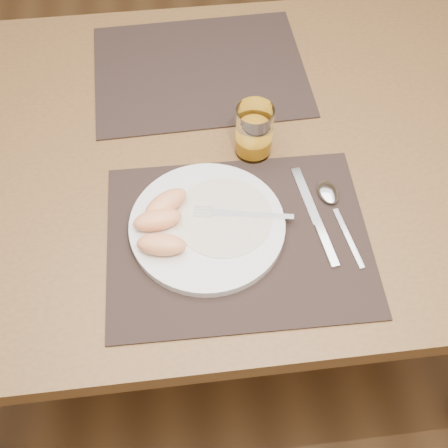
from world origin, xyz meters
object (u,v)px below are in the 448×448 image
Objects in this scene: plate at (207,226)px; knife at (318,224)px; table at (219,173)px; fork at (234,214)px; placemat_far at (200,70)px; spoon at (331,198)px; juice_glass at (254,133)px; placemat_near at (238,239)px.

plate reaches higher than knife.
knife reaches higher than table.
plate is 1.55× the size of fork.
plate is (-0.03, -0.41, 0.01)m from placemat_far.
juice_glass is at bearing 131.73° from spoon.
placemat_near is at bearing -28.08° from plate.
table is 0.15m from juice_glass.
fork reaches higher than table.
knife is (0.19, -0.01, -0.01)m from plate.
juice_glass is at bearing 115.29° from knife.
spoon reaches higher than placemat_near.
table is at bearing 139.38° from spoon.
placemat_far is 0.41m from plate.
placemat_far is 2.58× the size of fork.
fork is 0.17m from juice_glass.
placemat_far is 1.67× the size of plate.
placemat_near is 0.06m from plate.
spoon is at bearing 6.92° from fork.
juice_glass is (-0.09, 0.19, 0.04)m from knife.
spoon is (0.18, 0.02, -0.01)m from fork.
juice_glass reaches higher than knife.
juice_glass is (-0.12, 0.14, 0.04)m from spoon.
spoon is (0.23, 0.03, -0.00)m from plate.
juice_glass is at bearing 58.22° from plate.
placemat_far is 0.43m from spoon.
knife is at bearing -4.28° from plate.
placemat_far is (-0.02, 0.22, 0.09)m from table.
table is at bearing -85.56° from placemat_far.
fork is 0.79× the size of knife.
fork is 1.65× the size of juice_glass.
plate is (-0.05, 0.03, 0.01)m from placemat_near.
spoon is at bearing -40.62° from table.
placemat_near reaches higher than table.
table is at bearing 160.62° from juice_glass.
spoon is at bearing -61.95° from placemat_far.
juice_glass is (0.05, 0.20, 0.05)m from placemat_near.
placemat_near is at bearing -86.67° from placemat_far.
spoon reaches higher than table.
placemat_far is at bearing 86.48° from plate.
table is 7.29× the size of spoon.
knife is (0.14, 0.01, 0.00)m from placemat_near.
knife is at bearing -64.71° from juice_glass.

